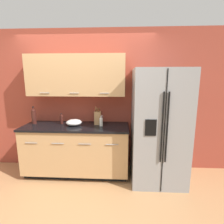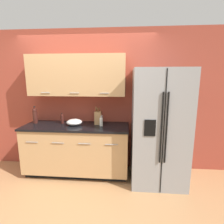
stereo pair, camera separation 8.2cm
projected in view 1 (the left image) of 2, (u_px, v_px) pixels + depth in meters
name	position (u px, v px, depth m)	size (l,w,h in m)	color
ground_plane	(75.00, 197.00, 2.58)	(14.00, 14.00, 0.00)	#B27F51
wall_back	(84.00, 96.00, 3.26)	(10.00, 0.39, 2.60)	#993D2D
counter_unit	(77.00, 149.00, 3.15)	(1.85, 0.64, 0.91)	black
refrigerator	(158.00, 127.00, 2.90)	(0.87, 0.82, 1.88)	gray
knife_block	(98.00, 118.00, 3.12)	(0.11, 0.11, 0.33)	#A87A4C
wine_bottle	(34.00, 116.00, 3.17)	(0.08, 0.08, 0.32)	#3D1914
soap_dispenser	(101.00, 122.00, 3.02)	(0.06, 0.06, 0.18)	silver
oil_bottle	(62.00, 119.00, 3.16)	(0.05, 0.05, 0.20)	#3D1914
mixing_bowl	(74.00, 122.00, 3.08)	(0.27, 0.27, 0.10)	white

